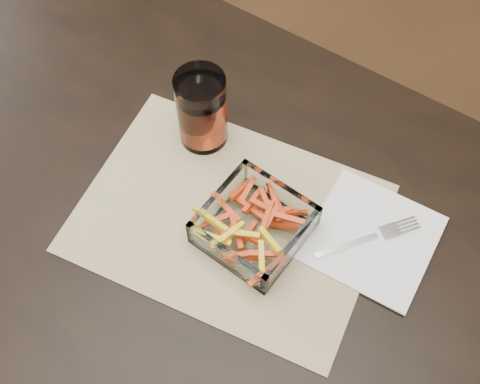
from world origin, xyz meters
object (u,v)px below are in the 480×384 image
object	(u,v)px
glass_bowl	(254,227)
dining_table	(179,251)
tumbler	(202,112)
fork	(371,237)

from	to	relation	value
glass_bowl	dining_table	bearing A→B (deg)	-152.01
dining_table	tumbler	distance (m)	0.23
tumbler	fork	xyz separation A→B (m)	(0.32, -0.02, -0.06)
dining_table	tumbler	size ratio (longest dim) A/B	11.40
glass_bowl	fork	distance (m)	0.18
dining_table	fork	world-z (taller)	fork
dining_table	glass_bowl	xyz separation A→B (m)	(0.11, 0.06, 0.11)
glass_bowl	tumbler	world-z (taller)	tumbler
glass_bowl	fork	bearing A→B (deg)	30.35
dining_table	fork	xyz separation A→B (m)	(0.26, 0.15, 0.10)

